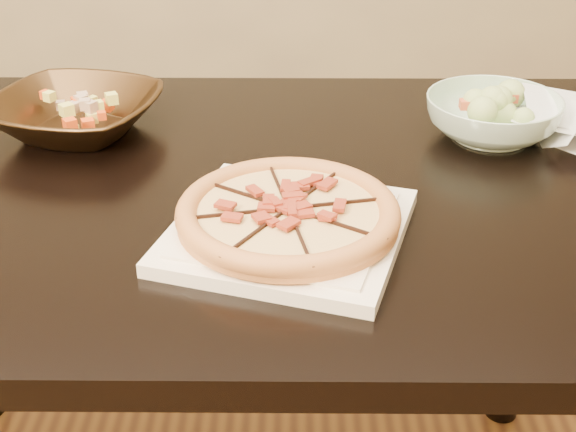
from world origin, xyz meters
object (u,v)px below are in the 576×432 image
at_px(salad_bowl, 492,118).
at_px(dining_table, 220,248).
at_px(pizza, 288,213).
at_px(bronze_bowl, 76,114).
at_px(plate, 288,230).

bearing_deg(salad_bowl, dining_table, -159.78).
xyz_separation_m(pizza, bronze_bowl, (-0.33, 0.32, -0.00)).
bearing_deg(pizza, plate, -27.95).
height_order(pizza, salad_bowl, salad_bowl).
height_order(bronze_bowl, salad_bowl, salad_bowl).
bearing_deg(plate, bronze_bowl, 136.36).
distance_m(plate, salad_bowl, 0.44).
height_order(dining_table, pizza, pizza).
relative_size(dining_table, bronze_bowl, 5.15).
height_order(plate, bronze_bowl, bronze_bowl).
bearing_deg(pizza, dining_table, 123.26).
relative_size(bronze_bowl, salad_bowl, 1.22).
bearing_deg(pizza, bronze_bowl, 136.36).
relative_size(dining_table, salad_bowl, 6.27).
distance_m(bronze_bowl, salad_bowl, 0.65).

